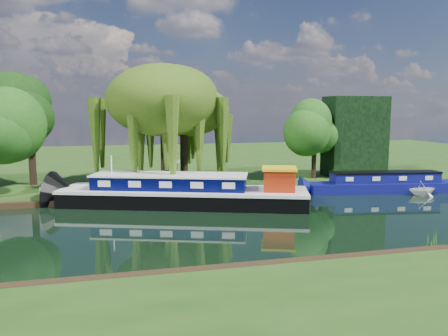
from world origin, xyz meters
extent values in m
plane|color=black|center=(0.00, 0.00, 0.00)|extent=(120.00, 120.00, 0.00)
cube|color=#1D3E11|center=(0.00, 34.00, 0.23)|extent=(120.00, 52.00, 0.45)
cube|color=black|center=(0.31, 6.17, 0.46)|extent=(18.53, 9.80, 1.21)
cube|color=silver|center=(0.31, 6.17, 1.16)|extent=(18.65, 9.91, 0.22)
cube|color=#03063B|center=(-0.64, 6.50, 1.77)|extent=(11.62, 6.46, 0.96)
cube|color=silver|center=(-0.64, 6.50, 2.31)|extent=(11.88, 6.72, 0.12)
cube|color=#97220B|center=(7.00, 3.84, 2.04)|extent=(2.83, 2.83, 1.52)
cube|color=yellow|center=(7.00, 3.84, 2.88)|extent=(3.15, 3.15, 0.16)
cylinder|color=silver|center=(-4.85, 7.96, 2.50)|extent=(0.10, 0.10, 2.43)
cube|color=#0E0F5E|center=(18.11, 7.28, 0.37)|extent=(13.57, 4.15, 1.00)
cube|color=#0E0F5E|center=(18.11, 7.28, 1.29)|extent=(9.51, 3.01, 0.84)
cube|color=black|center=(18.11, 7.28, 1.76)|extent=(9.64, 3.14, 0.11)
cube|color=silver|center=(14.51, 6.94, 1.33)|extent=(0.67, 0.15, 0.36)
cube|color=silver|center=(16.83, 6.60, 1.33)|extent=(0.67, 0.15, 0.36)
cube|color=silver|center=(19.15, 6.26, 1.33)|extent=(0.67, 0.15, 0.36)
cube|color=silver|center=(21.46, 5.92, 1.33)|extent=(0.67, 0.15, 0.36)
imported|color=silver|center=(20.36, 5.29, 0.00)|extent=(2.52, 2.18, 1.32)
cylinder|color=black|center=(-0.36, 12.42, 3.46)|extent=(0.78, 0.78, 6.02)
ellipsoid|color=#355011|center=(-0.36, 12.42, 7.81)|extent=(8.41, 8.41, 5.43)
cylinder|color=black|center=(1.51, 13.55, 2.92)|extent=(0.70, 0.70, 4.93)
ellipsoid|color=#355011|center=(1.51, 13.55, 6.48)|extent=(6.74, 6.74, 4.35)
cylinder|color=black|center=(-11.78, 15.97, 3.91)|extent=(0.66, 0.66, 6.93)
ellipsoid|color=black|center=(-11.78, 15.97, 6.75)|extent=(5.54, 5.54, 5.54)
cylinder|color=black|center=(14.37, 13.54, 2.99)|extent=(0.43, 0.43, 5.07)
ellipsoid|color=#235014|center=(14.37, 13.54, 5.06)|extent=(4.06, 4.06, 4.06)
cube|color=black|center=(19.00, 14.00, 4.45)|extent=(6.00, 3.00, 8.00)
cylinder|color=silver|center=(0.50, 10.50, 1.55)|extent=(0.10, 0.10, 2.20)
sphere|color=white|center=(0.50, 10.50, 2.83)|extent=(0.36, 0.36, 0.36)
cylinder|color=silver|center=(-10.00, 8.40, 0.95)|extent=(0.16, 0.16, 1.00)
cylinder|color=silver|center=(-4.00, 8.40, 0.95)|extent=(0.16, 0.16, 1.00)
cylinder|color=silver|center=(3.00, 8.40, 0.95)|extent=(0.16, 0.16, 1.00)
cylinder|color=silver|center=(9.00, 8.40, 0.95)|extent=(0.16, 0.16, 1.00)
cone|color=#1E5516|center=(11.00, -7.70, 0.55)|extent=(1.20, 1.20, 1.10)
camera|label=1|loc=(-4.43, -25.66, 7.08)|focal=35.00mm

